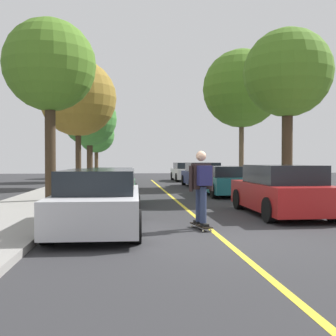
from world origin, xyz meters
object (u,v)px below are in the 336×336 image
at_px(parked_car_right_near, 226,181).
at_px(street_tree_left_far, 90,119).
at_px(parked_car_right_nearest, 281,191).
at_px(street_tree_left_near, 78,98).
at_px(skateboarder, 202,183).
at_px(parked_car_left_near, 110,186).
at_px(parked_car_right_far, 202,175).
at_px(skateboard, 201,225).
at_px(street_tree_right_nearest, 288,74).
at_px(fire_hydrant, 288,190).
at_px(parked_car_left_nearest, 100,200).
at_px(street_tree_right_near, 242,89).
at_px(street_tree_left_farthest, 96,135).
at_px(street_tree_left_nearest, 50,66).
at_px(parked_car_right_farthest, 186,172).

bearing_deg(parked_car_right_near, street_tree_left_far, 120.76).
bearing_deg(parked_car_right_nearest, street_tree_left_near, 121.49).
distance_m(parked_car_right_near, skateboarder, 8.92).
distance_m(parked_car_left_near, skateboarder, 6.29).
xyz_separation_m(parked_car_left_near, street_tree_left_near, (-2.10, 7.88, 4.38)).
bearing_deg(parked_car_right_far, skateboard, -100.76).
distance_m(parked_car_right_far, street_tree_left_near, 8.32).
xyz_separation_m(street_tree_left_near, street_tree_right_nearest, (9.20, -6.90, 0.06)).
xyz_separation_m(fire_hydrant, skateboarder, (-4.21, -5.23, 0.56)).
height_order(parked_car_left_nearest, parked_car_left_near, parked_car_left_nearest).
relative_size(parked_car_right_nearest, fire_hydrant, 5.99).
bearing_deg(fire_hydrant, parked_car_left_nearest, -142.60).
bearing_deg(parked_car_left_nearest, parked_car_right_near, 58.77).
distance_m(parked_car_right_near, parked_car_right_far, 5.81).
distance_m(parked_car_right_nearest, fire_hydrant, 3.44).
height_order(street_tree_left_near, street_tree_right_near, street_tree_right_near).
xyz_separation_m(parked_car_right_near, street_tree_right_near, (2.10, 4.86, 4.97)).
xyz_separation_m(parked_car_left_near, parked_car_right_far, (4.99, 8.47, 0.07)).
relative_size(street_tree_right_near, fire_hydrant, 11.01).
distance_m(street_tree_left_farthest, skateboard, 27.09).
bearing_deg(skateboard, skateboarder, -77.82).
relative_size(street_tree_left_nearest, fire_hydrant, 9.16).
xyz_separation_m(parked_car_right_nearest, parked_car_right_near, (-0.00, 6.35, -0.04)).
xyz_separation_m(street_tree_right_nearest, skateboard, (-4.82, -6.78, -4.98)).
relative_size(parked_car_right_near, street_tree_right_near, 0.53).
bearing_deg(street_tree_left_farthest, parked_car_right_far, -59.82).
relative_size(parked_car_right_farthest, street_tree_right_near, 0.55).
distance_m(street_tree_left_near, skateboard, 15.19).
relative_size(parked_car_left_near, parked_car_right_far, 1.00).
xyz_separation_m(parked_car_left_nearest, parked_car_right_farthest, (4.99, 20.71, 0.01)).
distance_m(street_tree_left_far, fire_hydrant, 17.92).
xyz_separation_m(parked_car_right_nearest, skateboarder, (-2.71, -2.14, 0.36)).
height_order(street_tree_right_near, skateboarder, street_tree_right_near).
distance_m(parked_car_right_nearest, street_tree_right_near, 12.43).
bearing_deg(street_tree_left_near, parked_car_left_near, -75.05).
bearing_deg(parked_car_left_near, street_tree_left_near, 104.95).
height_order(parked_car_right_near, street_tree_left_nearest, street_tree_left_nearest).
bearing_deg(street_tree_left_near, parked_car_right_farthest, 45.62).
distance_m(parked_car_right_nearest, street_tree_right_nearest, 6.74).
bearing_deg(parked_car_right_far, parked_car_left_nearest, -109.56).
bearing_deg(parked_car_left_near, skateboard, -68.58).
bearing_deg(parked_car_right_near, parked_car_left_nearest, -121.23).
relative_size(parked_car_right_far, street_tree_right_nearest, 0.65).
distance_m(parked_car_right_nearest, skateboard, 3.49).
xyz_separation_m(parked_car_left_nearest, street_tree_left_farthest, (-2.10, 26.25, 3.12)).
xyz_separation_m(street_tree_left_farthest, skateboard, (4.38, -26.48, -3.70)).
bearing_deg(parked_car_right_far, street_tree_right_near, -24.43).
bearing_deg(street_tree_left_far, parked_car_right_near, -59.24).
xyz_separation_m(parked_car_right_near, street_tree_left_nearest, (-7.09, -2.83, 4.23)).
bearing_deg(skateboarder, street_tree_right_near, 70.19).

